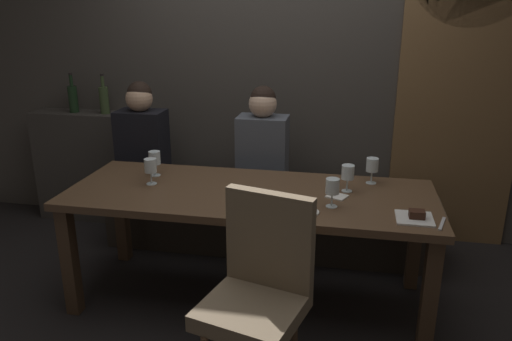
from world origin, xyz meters
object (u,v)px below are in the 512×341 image
at_px(wine_bottle_dark_red, 73,98).
at_px(fork_on_table, 442,224).
at_px(diner_bearded, 263,145).
at_px(wine_glass_far_left, 348,173).
at_px(wine_glass_near_right, 155,159).
at_px(wine_glass_center_front, 332,187).
at_px(dessert_plate, 415,217).
at_px(diner_redhead, 142,139).
at_px(dining_table, 250,205).
at_px(wine_bottle_pale_label, 104,99).
at_px(chair_near_side, 259,284).
at_px(wine_glass_far_right, 372,166).
at_px(banquette_bench, 269,222).
at_px(espresso_cup, 308,208).
at_px(wine_glass_end_right, 150,166).

bearing_deg(wine_bottle_dark_red, fork_on_table, -25.03).
xyz_separation_m(diner_bearded, wine_glass_far_left, (0.62, -0.58, 0.02)).
relative_size(wine_glass_near_right, wine_glass_center_front, 1.00).
distance_m(wine_bottle_dark_red, dessert_plate, 2.96).
bearing_deg(dessert_plate, diner_redhead, 154.00).
xyz_separation_m(dining_table, wine_glass_center_front, (0.49, -0.15, 0.20)).
xyz_separation_m(wine_bottle_pale_label, wine_glass_center_front, (1.94, -1.17, -0.21)).
height_order(chair_near_side, wine_glass_center_front, chair_near_side).
height_order(diner_redhead, wine_glass_far_right, diner_redhead).
relative_size(banquette_bench, fork_on_table, 14.71).
bearing_deg(espresso_cup, diner_redhead, 144.89).
relative_size(wine_glass_far_right, espresso_cup, 1.37).
bearing_deg(diner_redhead, dining_table, -35.30).
height_order(diner_redhead, fork_on_table, diner_redhead).
bearing_deg(wine_glass_near_right, wine_glass_center_front, -15.31).
relative_size(diner_bearded, fork_on_table, 4.82).
bearing_deg(wine_bottle_pale_label, wine_glass_center_front, -31.16).
xyz_separation_m(wine_glass_near_right, espresso_cup, (1.04, -0.43, -0.09)).
bearing_deg(wine_glass_center_front, diner_redhead, 150.24).
bearing_deg(diner_bearded, dining_table, -86.03).
relative_size(dining_table, wine_glass_far_left, 13.41).
bearing_deg(wine_glass_near_right, wine_glass_far_left, -2.62).
xyz_separation_m(wine_glass_near_right, wine_glass_end_right, (0.04, -0.16, 0.00)).
distance_m(wine_bottle_dark_red, wine_glass_center_front, 2.52).
height_order(wine_glass_near_right, dessert_plate, wine_glass_near_right).
distance_m(chair_near_side, wine_glass_far_left, 0.96).
xyz_separation_m(diner_bearded, wine_bottle_pale_label, (-1.39, 0.33, 0.23)).
xyz_separation_m(wine_glass_end_right, wine_glass_center_front, (1.12, -0.16, 0.00)).
bearing_deg(wine_glass_far_right, wine_bottle_dark_red, 163.25).
height_order(banquette_bench, wine_glass_end_right, wine_glass_end_right).
bearing_deg(dessert_plate, dining_table, 165.68).
distance_m(wine_glass_near_right, wine_glass_center_front, 1.21).
height_order(wine_glass_end_right, fork_on_table, wine_glass_end_right).
bearing_deg(fork_on_table, wine_bottle_dark_red, 171.17).
relative_size(banquette_bench, diner_bearded, 3.05).
xyz_separation_m(dining_table, fork_on_table, (1.06, -0.28, 0.09)).
height_order(wine_glass_end_right, espresso_cup, wine_glass_end_right).
bearing_deg(espresso_cup, dessert_plate, 2.18).
relative_size(wine_bottle_dark_red, espresso_cup, 2.72).
relative_size(diner_bearded, wine_glass_far_right, 5.00).
bearing_deg(wine_glass_end_right, diner_redhead, 117.19).
bearing_deg(wine_glass_far_right, chair_near_side, -117.37).
bearing_deg(wine_bottle_pale_label, banquette_bench, -12.58).
bearing_deg(wine_bottle_pale_label, diner_bearded, -13.28).
bearing_deg(wine_glass_end_right, wine_glass_near_right, 103.26).
height_order(dining_table, wine_glass_center_front, wine_glass_center_front).
distance_m(dining_table, wine_bottle_pale_label, 1.82).
bearing_deg(dining_table, wine_glass_far_left, 11.15).
xyz_separation_m(diner_redhead, wine_glass_end_right, (0.35, -0.69, 0.02)).
bearing_deg(wine_glass_far_left, wine_bottle_dark_red, 158.37).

